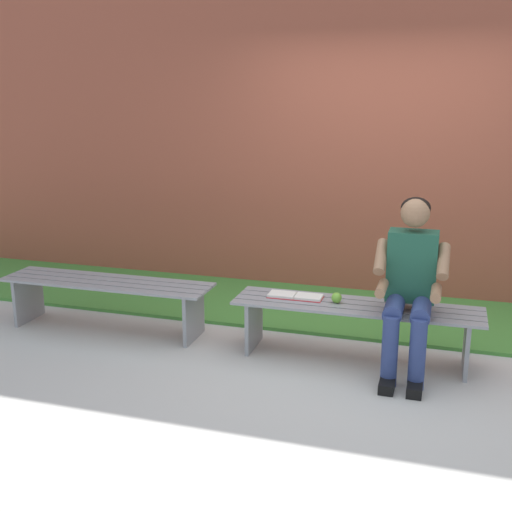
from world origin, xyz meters
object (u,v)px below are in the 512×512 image
at_px(person_seated, 410,281).
at_px(book_open, 295,296).
at_px(apple, 337,298).
at_px(bench_near, 356,317).
at_px(bench_far, 107,292).

bearing_deg(person_seated, book_open, -8.89).
bearing_deg(apple, book_open, -5.82).
height_order(bench_near, book_open, book_open).
distance_m(bench_near, apple, 0.20).
bearing_deg(bench_far, person_seated, 177.69).
bearing_deg(person_seated, apple, -10.75).
xyz_separation_m(bench_far, person_seated, (-2.44, 0.10, 0.34)).
height_order(bench_near, person_seated, person_seated).
height_order(bench_near, bench_far, same).
height_order(bench_near, apple, apple).
xyz_separation_m(apple, book_open, (0.32, -0.03, -0.03)).
xyz_separation_m(person_seated, book_open, (0.84, -0.13, -0.24)).
xyz_separation_m(person_seated, apple, (0.52, -0.10, -0.21)).
relative_size(bench_near, apple, 23.24).
distance_m(bench_near, bench_far, 2.06).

